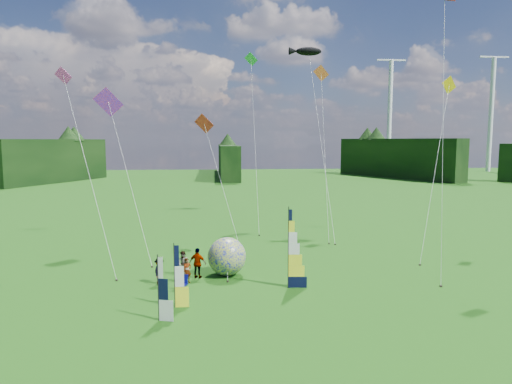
{
  "coord_description": "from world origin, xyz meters",
  "views": [
    {
      "loc": [
        -3.31,
        -21.08,
        8.37
      ],
      "look_at": [
        -1.0,
        4.0,
        5.5
      ],
      "focal_mm": 32.0,
      "sensor_mm": 36.0,
      "label": 1
    }
  ],
  "objects": [
    {
      "name": "small_kite_orange",
      "position": [
        6.41,
        18.42,
        7.99
      ],
      "size": [
        3.86,
        10.75,
        15.98
      ],
      "primitive_type": null,
      "rotation": [
        0.0,
        0.0,
        0.03
      ],
      "color": "orange",
      "rests_on": "ground"
    },
    {
      "name": "treeline_ring",
      "position": [
        0.0,
        0.0,
        4.0
      ],
      "size": [
        210.0,
        210.0,
        8.0
      ],
      "primitive_type": null,
      "color": "#1E3B13",
      "rests_on": "ground"
    },
    {
      "name": "kite_parafoil",
      "position": [
        10.96,
        6.43,
        9.69
      ],
      "size": [
        7.99,
        10.59,
        19.38
      ],
      "primitive_type": null,
      "rotation": [
        0.0,
        0.0,
        0.27
      ],
      "color": "red",
      "rests_on": "ground"
    },
    {
      "name": "spectator_a",
      "position": [
        -4.95,
        5.23,
        0.75
      ],
      "size": [
        0.65,
        0.62,
        1.5
      ],
      "primitive_type": "imported",
      "rotation": [
        0.0,
        0.0,
        0.65
      ],
      "color": "#66594C",
      "rests_on": "ground"
    },
    {
      "name": "spectator_c",
      "position": [
        -6.56,
        5.23,
        0.77
      ],
      "size": [
        0.61,
        1.06,
        1.55
      ],
      "primitive_type": "imported",
      "rotation": [
        0.0,
        0.0,
        1.31
      ],
      "color": "#66594C",
      "rests_on": "ground"
    },
    {
      "name": "ground",
      "position": [
        0.0,
        0.0,
        0.0
      ],
      "size": [
        220.0,
        220.0,
        0.0
      ],
      "primitive_type": "plane",
      "color": "#216213",
      "rests_on": "ground"
    },
    {
      "name": "spectator_d",
      "position": [
        -4.36,
        6.14,
        0.93
      ],
      "size": [
        1.18,
        0.84,
        1.86
      ],
      "primitive_type": "imported",
      "rotation": [
        0.0,
        0.0,
        2.74
      ],
      "color": "#66594C",
      "rests_on": "ground"
    },
    {
      "name": "camp_chair",
      "position": [
        -5.16,
        3.67,
        0.47
      ],
      "size": [
        0.71,
        0.71,
        0.95
      ],
      "primitive_type": null,
      "rotation": [
        0.0,
        0.0,
        -0.37
      ],
      "color": "#06065E",
      "rests_on": "ground"
    },
    {
      "name": "feather_banner_main",
      "position": [
        0.82,
        3.84,
        2.26
      ],
      "size": [
        1.23,
        0.2,
        4.52
      ],
      "primitive_type": null,
      "rotation": [
        0.0,
        0.0,
        -0.09
      ],
      "color": "black",
      "rests_on": "ground"
    },
    {
      "name": "bol_inflatable",
      "position": [
        -2.58,
        6.62,
        1.19
      ],
      "size": [
        3.13,
        3.13,
        2.38
      ],
      "primitive_type": "sphere",
      "rotation": [
        0.0,
        0.0,
        -0.4
      ],
      "color": "#0003A6",
      "rests_on": "ground"
    },
    {
      "name": "small_kite_pink",
      "position": [
        -11.56,
        9.61,
        6.99
      ],
      "size": [
        8.11,
        10.09,
        13.98
      ],
      "primitive_type": null,
      "rotation": [
        0.0,
        0.0,
        -0.15
      ],
      "color": "#FF44B0",
      "rests_on": "ground"
    },
    {
      "name": "kite_rainbow_delta",
      "position": [
        -9.61,
        12.96,
        6.69
      ],
      "size": [
        10.33,
        13.52,
        13.37
      ],
      "primitive_type": null,
      "rotation": [
        0.0,
        0.0,
        0.19
      ],
      "color": "#E53F35",
      "rests_on": "ground"
    },
    {
      "name": "small_kite_green",
      "position": [
        0.63,
        22.98,
        9.0
      ],
      "size": [
        4.41,
        12.36,
        18.0
      ],
      "primitive_type": null,
      "rotation": [
        0.0,
        0.0,
        -0.17
      ],
      "color": "green",
      "rests_on": "ground"
    },
    {
      "name": "turbine_right",
      "position": [
        45.0,
        102.0,
        15.0
      ],
      "size": [
        8.0,
        1.2,
        30.0
      ],
      "primitive_type": null,
      "color": "silver",
      "rests_on": "ground"
    },
    {
      "name": "side_banner_left",
      "position": [
        -5.34,
        1.3,
        1.6
      ],
      "size": [
        0.9,
        0.11,
        3.19
      ],
      "primitive_type": null,
      "rotation": [
        0.0,
        0.0,
        -0.01
      ],
      "color": "yellow",
      "rests_on": "ground"
    },
    {
      "name": "small_kite_yellow",
      "position": [
        13.15,
        11.45,
        7.03
      ],
      "size": [
        10.45,
        11.92,
        14.06
      ],
      "primitive_type": null,
      "rotation": [
        0.0,
        0.0,
        0.28
      ],
      "color": "#E0B405",
      "rests_on": "ground"
    },
    {
      "name": "spectator_b",
      "position": [
        -5.26,
        6.72,
        0.77
      ],
      "size": [
        0.83,
        0.68,
        1.54
      ],
      "primitive_type": "imported",
      "rotation": [
        0.0,
        0.0,
        -0.5
      ],
      "color": "#66594C",
      "rests_on": "ground"
    },
    {
      "name": "small_kite_red",
      "position": [
        -2.74,
        15.71,
        5.62
      ],
      "size": [
        8.18,
        10.48,
        11.24
      ],
      "primitive_type": null,
      "rotation": [
        0.0,
        0.0,
        -0.3
      ],
      "color": "red",
      "rests_on": "ground"
    },
    {
      "name": "turbine_left",
      "position": [
        70.0,
        95.0,
        15.0
      ],
      "size": [
        8.0,
        1.2,
        30.0
      ],
      "primitive_type": null,
      "color": "silver",
      "rests_on": "ground"
    },
    {
      "name": "side_banner_far",
      "position": [
        -5.95,
        -0.32,
        1.52
      ],
      "size": [
        0.9,
        0.35,
        3.04
      ],
      "primitive_type": null,
      "rotation": [
        0.0,
        0.0,
        -0.28
      ],
      "color": "white",
      "rests_on": "ground"
    },
    {
      "name": "kite_whale",
      "position": [
        6.36,
        19.98,
        9.45
      ],
      "size": [
        7.98,
        15.12,
        18.9
      ],
      "primitive_type": null,
      "rotation": [
        0.0,
        0.0,
        0.34
      ],
      "color": "black",
      "rests_on": "ground"
    }
  ]
}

